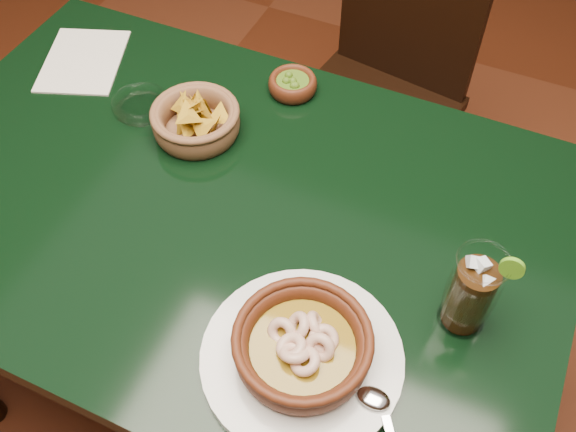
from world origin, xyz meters
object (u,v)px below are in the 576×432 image
at_px(shrimp_plate, 303,349).
at_px(chip_basket, 196,120).
at_px(dining_chair, 381,90).
at_px(cola_drink, 472,292).
at_px(dining_table, 224,236).

relative_size(shrimp_plate, chip_basket, 1.80).
distance_m(dining_chair, cola_drink, 0.90).
bearing_deg(dining_chair, cola_drink, -64.66).
distance_m(dining_table, dining_chair, 0.73).
height_order(shrimp_plate, cola_drink, cola_drink).
xyz_separation_m(dining_table, cola_drink, (0.44, -0.05, 0.17)).
bearing_deg(dining_table, chip_basket, 131.09).
xyz_separation_m(dining_table, shrimp_plate, (0.25, -0.21, 0.13)).
xyz_separation_m(dining_chair, cola_drink, (0.36, -0.75, 0.35)).
height_order(dining_chair, cola_drink, cola_drink).
distance_m(dining_chair, shrimp_plate, 0.98).
distance_m(chip_basket, cola_drink, 0.59).
distance_m(dining_table, cola_drink, 0.48).
distance_m(dining_table, shrimp_plate, 0.35).
relative_size(shrimp_plate, cola_drink, 2.02).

